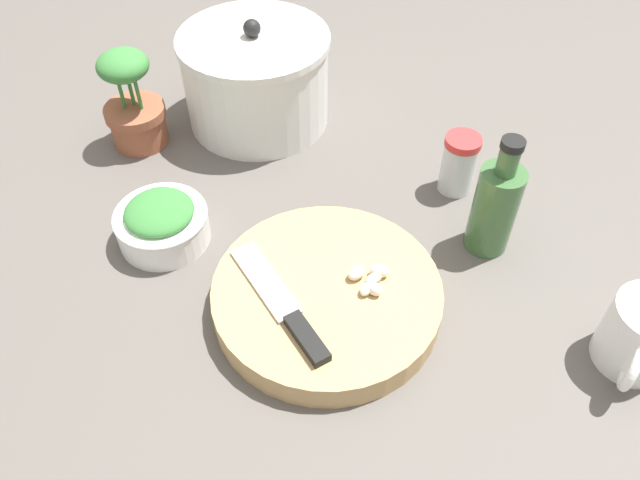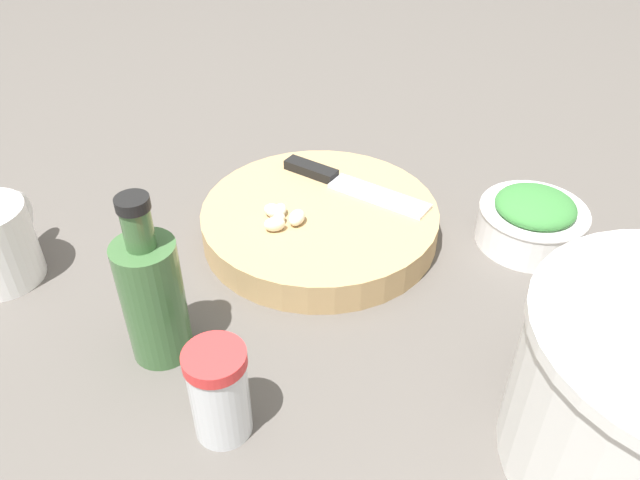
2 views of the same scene
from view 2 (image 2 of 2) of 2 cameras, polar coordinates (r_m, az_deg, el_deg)
The scene contains 7 objects.
ground_plane at distance 0.72m, azimuth 0.64°, elevation -4.05°, with size 5.00×5.00×0.00m, color #56514C.
cutting_board at distance 0.79m, azimuth -0.02°, elevation 1.68°, with size 0.30×0.30×0.04m.
chef_knife at distance 0.82m, azimuth 2.29°, elevation 5.26°, with size 0.12×0.20×0.01m.
garlic_cloves at distance 0.75m, azimuth -3.60°, elevation 2.12°, with size 0.06×0.06×0.02m.
herb_bowl at distance 0.81m, azimuth 18.83°, elevation 1.76°, with size 0.13×0.13×0.07m.
spice_jar at distance 0.56m, azimuth -9.19°, elevation -13.58°, with size 0.05×0.05×0.10m.
oil_bottle at distance 0.62m, azimuth -15.06°, elevation -4.90°, with size 0.06×0.06×0.19m.
Camera 2 is at (0.27, 0.47, 0.48)m, focal length 35.00 mm.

